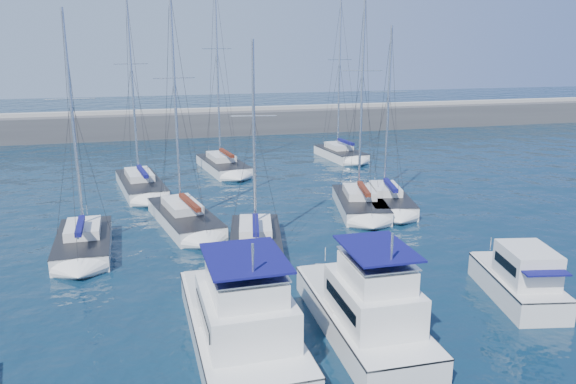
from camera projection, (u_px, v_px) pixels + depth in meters
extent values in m
plane|color=black|center=(313.00, 307.00, 26.08)|extent=(220.00, 220.00, 0.00)
cube|color=#424244|center=(200.00, 127.00, 74.47)|extent=(160.00, 6.00, 4.00)
cube|color=gray|center=(199.00, 110.00, 73.89)|extent=(160.00, 1.20, 0.50)
cube|color=silver|center=(240.00, 333.00, 22.93)|extent=(4.00, 10.24, 1.60)
cube|color=#262628|center=(239.00, 316.00, 22.74)|extent=(4.08, 10.24, 0.08)
cube|color=silver|center=(245.00, 311.00, 21.37)|extent=(3.32, 4.78, 1.60)
cube|color=black|center=(245.00, 309.00, 21.35)|extent=(3.36, 3.84, 0.45)
cube|color=silver|center=(246.00, 283.00, 20.86)|extent=(2.64, 3.35, 0.90)
cube|color=#0E0E52|center=(245.00, 258.00, 20.60)|extent=(2.97, 3.83, 0.08)
cube|color=silver|center=(361.00, 322.00, 23.82)|extent=(3.31, 9.39, 1.60)
cube|color=#262628|center=(362.00, 306.00, 23.62)|extent=(3.37, 9.39, 0.08)
cube|color=silver|center=(373.00, 299.00, 22.33)|extent=(2.78, 4.36, 1.60)
cube|color=black|center=(373.00, 298.00, 22.31)|extent=(2.82, 3.50, 0.45)
cube|color=silver|center=(376.00, 272.00, 21.82)|extent=(2.22, 3.06, 0.90)
cube|color=#0E0E52|center=(377.00, 248.00, 21.56)|extent=(2.49, 3.49, 0.08)
cube|color=silver|center=(516.00, 290.00, 26.92)|extent=(3.55, 6.34, 1.60)
cube|color=#262628|center=(518.00, 275.00, 26.73)|extent=(3.59, 6.35, 0.08)
cube|color=silver|center=(527.00, 265.00, 25.80)|extent=(2.57, 3.12, 1.60)
cube|color=black|center=(527.00, 263.00, 25.78)|extent=(2.51, 2.58, 0.45)
cube|color=#0E0E52|center=(540.00, 268.00, 24.67)|extent=(2.27, 2.16, 0.07)
cube|color=silver|center=(84.00, 246.00, 32.96)|extent=(3.21, 7.45, 1.30)
cube|color=#262628|center=(83.00, 236.00, 32.80)|extent=(3.27, 7.45, 0.06)
cube|color=silver|center=(83.00, 228.00, 33.14)|extent=(2.04, 3.28, 0.55)
cylinder|color=silver|center=(73.00, 121.00, 31.75)|extent=(0.18, 0.18, 12.28)
cylinder|color=silver|center=(80.00, 228.00, 31.54)|extent=(0.22, 3.69, 0.12)
cube|color=#0E0E52|center=(80.00, 226.00, 31.41)|extent=(0.44, 3.32, 0.28)
cube|color=silver|center=(185.00, 221.00, 37.69)|extent=(4.68, 9.21, 1.30)
cube|color=#262628|center=(184.00, 212.00, 37.52)|extent=(4.74, 9.22, 0.06)
cube|color=silver|center=(182.00, 205.00, 37.92)|extent=(2.67, 4.16, 0.55)
cylinder|color=silver|center=(175.00, 99.00, 36.38)|extent=(0.18, 0.18, 13.71)
cylinder|color=silver|center=(189.00, 204.00, 36.15)|extent=(0.99, 4.33, 0.12)
cube|color=#501C10|center=(190.00, 202.00, 36.03)|extent=(1.12, 3.95, 0.28)
cube|color=silver|center=(256.00, 245.00, 33.23)|extent=(4.26, 8.13, 1.30)
cube|color=#262628|center=(256.00, 235.00, 33.07)|extent=(4.32, 8.14, 0.06)
cube|color=silver|center=(255.00, 227.00, 33.45)|extent=(2.47, 3.67, 0.55)
cylinder|color=silver|center=(254.00, 134.00, 32.30)|extent=(0.18, 0.18, 10.63)
cylinder|color=silver|center=(256.00, 227.00, 31.72)|extent=(0.82, 3.82, 0.12)
cube|color=#0E0E52|center=(256.00, 225.00, 31.59)|extent=(0.98, 3.48, 0.28)
cube|color=silver|center=(360.00, 206.00, 40.98)|extent=(4.64, 8.32, 1.30)
cube|color=#262628|center=(360.00, 198.00, 40.82)|extent=(4.70, 8.33, 0.06)
cube|color=silver|center=(359.00, 192.00, 41.21)|extent=(2.68, 3.77, 0.55)
cylinder|color=silver|center=(362.00, 91.00, 39.60)|extent=(0.18, 0.18, 14.21)
cylinder|color=silver|center=(363.00, 191.00, 39.46)|extent=(0.92, 3.86, 0.12)
cube|color=#501C10|center=(364.00, 189.00, 39.32)|extent=(1.07, 3.53, 0.28)
cube|color=silver|center=(386.00, 203.00, 41.89)|extent=(4.50, 7.99, 1.30)
cube|color=#262628|center=(386.00, 195.00, 41.72)|extent=(4.56, 8.00, 0.06)
cube|color=silver|center=(385.00, 189.00, 42.09)|extent=(2.59, 3.63, 0.55)
cylinder|color=silver|center=(388.00, 108.00, 40.81)|extent=(0.18, 0.18, 11.60)
cylinder|color=silver|center=(390.00, 187.00, 40.41)|extent=(0.90, 3.71, 0.12)
cube|color=#0E0E52|center=(391.00, 185.00, 40.27)|extent=(1.05, 3.39, 0.28)
cube|color=silver|center=(141.00, 187.00, 46.34)|extent=(4.30, 9.47, 1.30)
cube|color=#262628|center=(140.00, 180.00, 46.18)|extent=(4.36, 9.48, 0.06)
cube|color=silver|center=(139.00, 175.00, 46.60)|extent=(2.51, 4.23, 0.55)
cylinder|color=silver|center=(132.00, 82.00, 44.96)|extent=(0.18, 0.18, 14.63)
cylinder|color=silver|center=(142.00, 173.00, 44.73)|extent=(0.78, 4.53, 0.12)
cube|color=#0E0E52|center=(142.00, 171.00, 44.60)|extent=(0.94, 4.11, 0.28)
cube|color=silver|center=(223.00, 167.00, 53.64)|extent=(4.31, 8.86, 1.30)
cube|color=#262628|center=(223.00, 161.00, 53.48)|extent=(4.37, 8.87, 0.06)
cube|color=silver|center=(221.00, 157.00, 53.87)|extent=(2.54, 3.97, 0.55)
cylinder|color=silver|center=(217.00, 67.00, 51.97)|extent=(0.18, 0.18, 16.44)
cylinder|color=silver|center=(226.00, 154.00, 52.12)|extent=(0.74, 4.22, 0.12)
cube|color=#501C10|center=(227.00, 153.00, 51.99)|extent=(0.90, 3.83, 0.28)
cube|color=silver|center=(340.00, 156.00, 59.20)|extent=(3.82, 7.46, 1.30)
cube|color=#262628|center=(341.00, 150.00, 59.03)|extent=(3.88, 7.46, 0.06)
cube|color=silver|center=(339.00, 146.00, 59.35)|extent=(2.30, 3.34, 0.55)
cylinder|color=silver|center=(339.00, 74.00, 57.66)|extent=(0.18, 0.18, 14.51)
cylinder|color=silver|center=(345.00, 143.00, 57.84)|extent=(0.54, 3.57, 0.12)
cube|color=#0E0E52|center=(346.00, 142.00, 57.71)|extent=(0.73, 3.24, 0.28)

